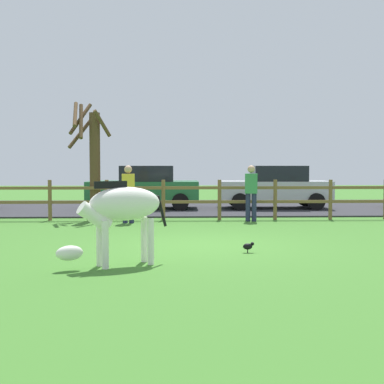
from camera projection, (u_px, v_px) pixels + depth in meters
The scene contains 10 objects.
ground_plane at pixel (202, 245), 11.24m from camera, with size 60.00×60.00×0.00m, color #3D7528.
parking_asphalt at pixel (189, 207), 20.52m from camera, with size 28.00×7.40×0.05m, color #2D2D33.
paddock_fence at pixel (191, 197), 16.19m from camera, with size 22.01×0.11×1.21m.
bare_tree at pixel (93, 157), 16.24m from camera, with size 1.33×1.49×3.59m.
zebra at pixel (120, 210), 8.94m from camera, with size 1.79×1.10×1.41m.
crow_on_grass at pixel (248, 246), 10.28m from camera, with size 0.21×0.10×0.20m.
parked_car_green at pixel (144, 187), 19.68m from camera, with size 4.01×1.91×1.56m.
parked_car_silver at pixel (275, 187), 19.82m from camera, with size 4.02×1.93×1.56m.
visitor_left_of_tree at pixel (251, 190), 15.79m from camera, with size 0.39×0.27×1.64m.
visitor_right_of_tree at pixel (128, 191), 15.32m from camera, with size 0.38×0.26×1.64m.
Camera 1 is at (-0.62, -11.15, 1.71)m, focal length 50.60 mm.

